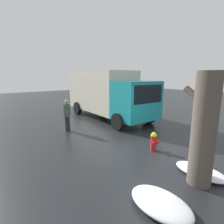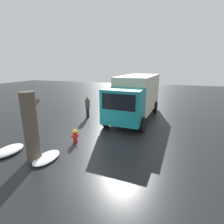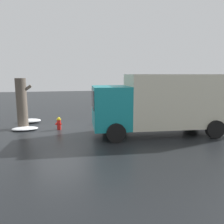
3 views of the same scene
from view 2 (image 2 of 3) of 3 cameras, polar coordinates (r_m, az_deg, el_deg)
The scene contains 7 objects.
ground_plane at distance 9.35m, azimuth -11.83°, elevation -9.69°, with size 60.00×60.00×0.00m, color black.
fire_hydrant at distance 9.20m, azimuth -11.95°, elevation -7.62°, with size 0.36×0.39×0.72m.
tree_trunk at distance 7.75m, azimuth -24.93°, elevation -4.48°, with size 0.90×0.59×2.89m.
delivery_truck at distance 13.16m, azimuth 7.81°, elevation 5.44°, with size 7.39×2.98×3.10m.
pedestrian at distance 13.31m, azimuth -8.02°, elevation 2.00°, with size 0.35×0.35×1.62m.
snow_pile_by_hydrant at distance 8.10m, azimuth -20.58°, elevation -13.80°, with size 1.42×0.81×0.17m.
snow_pile_curbside at distance 9.37m, azimuth -30.63°, elevation -10.74°, with size 1.42×0.91×0.24m.
Camera 2 is at (-7.26, -4.43, 3.88)m, focal length 28.00 mm.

